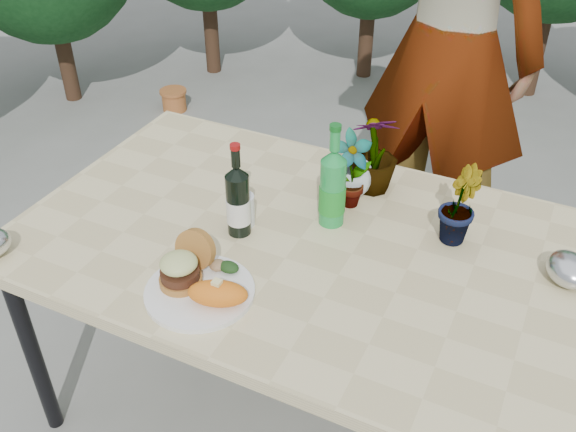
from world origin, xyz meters
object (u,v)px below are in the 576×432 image
at_px(dinner_plate, 200,292).
at_px(wine_bottle, 238,201).
at_px(person, 449,49).
at_px(patio_table, 300,254).

bearing_deg(dinner_plate, wine_bottle, 97.98).
bearing_deg(person, dinner_plate, 88.90).
height_order(patio_table, person, person).
distance_m(dinner_plate, wine_bottle, 0.29).
relative_size(dinner_plate, wine_bottle, 0.98).
height_order(patio_table, wine_bottle, wine_bottle).
distance_m(wine_bottle, person, 1.12).
height_order(patio_table, dinner_plate, dinner_plate).
xyz_separation_m(patio_table, person, (0.13, 1.03, 0.28)).
xyz_separation_m(patio_table, dinner_plate, (-0.13, -0.32, 0.06)).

